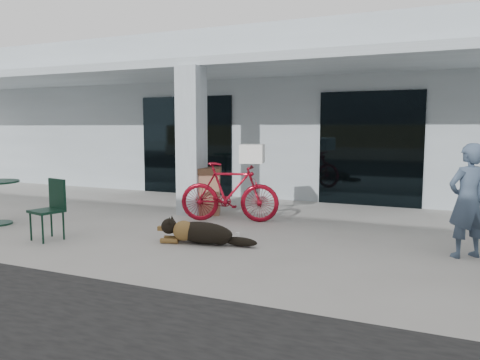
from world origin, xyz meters
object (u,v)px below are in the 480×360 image
at_px(person, 467,201).
at_px(cafe_chair_near, 46,210).
at_px(bicycle, 230,192).
at_px(dog, 202,231).
at_px(trash_receptacle, 208,191).

bearing_deg(person, cafe_chair_near, -22.75).
distance_m(bicycle, cafe_chair_near, 3.36).
xyz_separation_m(dog, trash_receptacle, (-1.13, 2.34, 0.30)).
height_order(cafe_chair_near, person, person).
bearing_deg(trash_receptacle, cafe_chair_near, -112.94).
bearing_deg(bicycle, person, -118.93).
bearing_deg(bicycle, cafe_chair_near, 125.22).
bearing_deg(trash_receptacle, dog, -64.17).
bearing_deg(dog, person, -1.89).
bearing_deg(dog, bicycle, 87.04).
xyz_separation_m(cafe_chair_near, person, (6.29, 1.65, 0.32)).
bearing_deg(dog, cafe_chair_near, -176.17).
relative_size(cafe_chair_near, person, 0.61).
bearing_deg(cafe_chair_near, bicycle, 65.05).
relative_size(person, trash_receptacle, 1.64).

